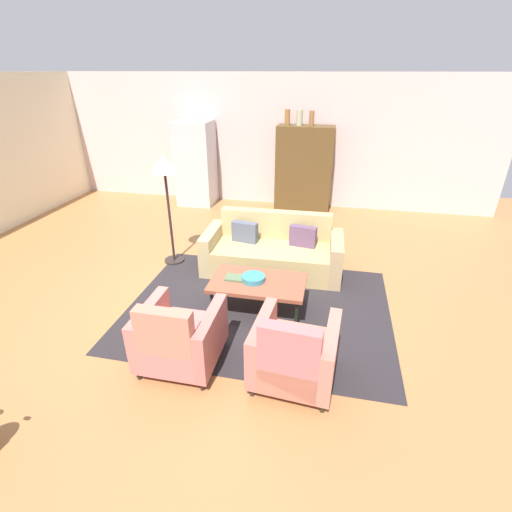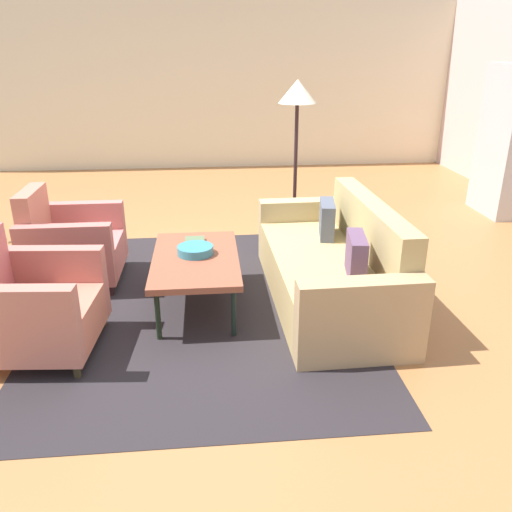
{
  "view_description": "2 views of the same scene",
  "coord_description": "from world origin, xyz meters",
  "views": [
    {
      "loc": [
        1.39,
        -4.07,
        2.84
      ],
      "look_at": [
        0.47,
        0.31,
        0.58
      ],
      "focal_mm": 26.06,
      "sensor_mm": 36.0,
      "label": 1
    },
    {
      "loc": [
        4.55,
        0.02,
        2.05
      ],
      "look_at": [
        0.84,
        0.37,
        0.54
      ],
      "focal_mm": 36.54,
      "sensor_mm": 36.0,
      "label": 2
    }
  ],
  "objects": [
    {
      "name": "couch",
      "position": [
        0.58,
        1.09,
        0.29
      ],
      "size": [
        2.12,
        0.95,
        0.86
      ],
      "rotation": [
        0.0,
        0.0,
        3.16
      ],
      "color": "tan",
      "rests_on": "ground"
    },
    {
      "name": "book_stack",
      "position": [
        0.28,
        -0.11,
        0.46
      ],
      "size": [
        0.24,
        0.17,
        0.03
      ],
      "color": "#516B49",
      "rests_on": "coffee_table"
    },
    {
      "name": "wall_left",
      "position": [
        -4.85,
        0.0,
        1.4
      ],
      "size": [
        0.12,
        8.75,
        2.8
      ],
      "primitive_type": "cube",
      "color": "beige",
      "rests_on": "ground"
    },
    {
      "name": "fruit_bowl",
      "position": [
        0.52,
        -0.1,
        0.48
      ],
      "size": [
        0.3,
        0.3,
        0.07
      ],
      "primitive_type": "cylinder",
      "color": "teal",
      "rests_on": "coffee_table"
    },
    {
      "name": "coffee_table",
      "position": [
        0.58,
        -0.1,
        0.4
      ],
      "size": [
        1.2,
        0.7,
        0.44
      ],
      "color": "black",
      "rests_on": "ground"
    },
    {
      "name": "floor_lamp",
      "position": [
        -1.05,
        0.99,
        1.44
      ],
      "size": [
        0.4,
        0.4,
        1.72
      ],
      "color": "#2A2321",
      "rests_on": "ground"
    },
    {
      "name": "area_rug",
      "position": [
        0.58,
        -0.05,
        0.0
      ],
      "size": [
        3.4,
        2.6,
        0.01
      ],
      "primitive_type": "cube",
      "color": "#292528",
      "rests_on": "ground"
    },
    {
      "name": "armchair_left",
      "position": [
        -0.02,
        -1.27,
        0.34
      ],
      "size": [
        0.8,
        0.8,
        0.88
      ],
      "rotation": [
        0.0,
        0.0,
        -0.0
      ],
      "color": "black",
      "rests_on": "ground"
    },
    {
      "name": "armchair_right",
      "position": [
        1.18,
        -1.26,
        0.34
      ],
      "size": [
        0.86,
        0.86,
        0.88
      ],
      "rotation": [
        0.0,
        0.0,
        -0.08
      ],
      "color": "#3C2D19",
      "rests_on": "ground"
    },
    {
      "name": "ground_plane",
      "position": [
        0.0,
        0.0,
        0.0
      ],
      "size": [
        11.64,
        11.64,
        0.0
      ],
      "primitive_type": "plane",
      "color": "#A36F3F"
    }
  ]
}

